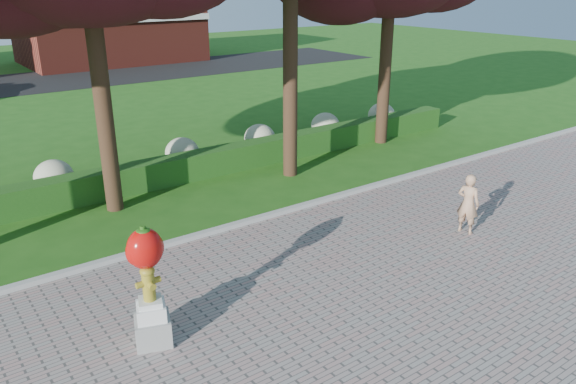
{
  "coord_description": "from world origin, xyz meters",
  "views": [
    {
      "loc": [
        -6.46,
        -8.07,
        5.86
      ],
      "look_at": [
        0.14,
        1.0,
        1.55
      ],
      "focal_mm": 35.0,
      "sensor_mm": 36.0,
      "label": 1
    }
  ],
  "objects": [
    {
      "name": "hydrant_sculpture",
      "position": [
        -3.59,
        -0.24,
        1.19
      ],
      "size": [
        0.75,
        0.75,
        2.17
      ],
      "rotation": [
        0.0,
        0.0,
        -0.34
      ],
      "color": "gray",
      "rests_on": "walkway"
    },
    {
      "name": "building_right",
      "position": [
        8.0,
        34.0,
        3.2
      ],
      "size": [
        12.0,
        8.0,
        6.4
      ],
      "primitive_type": "cube",
      "color": "maroon",
      "rests_on": "ground"
    },
    {
      "name": "hydrangea_row",
      "position": [
        0.57,
        8.0,
        0.55
      ],
      "size": [
        20.1,
        1.1,
        0.99
      ],
      "color": "tan",
      "rests_on": "ground"
    },
    {
      "name": "ground",
      "position": [
        0.0,
        0.0,
        0.0
      ],
      "size": [
        100.0,
        100.0,
        0.0
      ],
      "primitive_type": "plane",
      "color": "#225816",
      "rests_on": "ground"
    },
    {
      "name": "walkway",
      "position": [
        0.0,
        -4.0,
        0.02
      ],
      "size": [
        40.0,
        14.0,
        0.04
      ],
      "primitive_type": "cube",
      "color": "gray",
      "rests_on": "ground"
    },
    {
      "name": "street",
      "position": [
        0.0,
        28.0,
        0.01
      ],
      "size": [
        50.0,
        8.0,
        0.02
      ],
      "primitive_type": "cube",
      "color": "black",
      "rests_on": "ground"
    },
    {
      "name": "curb",
      "position": [
        0.0,
        3.0,
        0.07
      ],
      "size": [
        40.0,
        0.18,
        0.15
      ],
      "primitive_type": "cube",
      "color": "#ADADA5",
      "rests_on": "ground"
    },
    {
      "name": "lawn_hedge",
      "position": [
        0.0,
        7.0,
        0.4
      ],
      "size": [
        24.0,
        0.7,
        0.8
      ],
      "primitive_type": "cube",
      "color": "#154413",
      "rests_on": "ground"
    },
    {
      "name": "woman",
      "position": [
        4.36,
        -0.55,
        0.79
      ],
      "size": [
        0.48,
        0.62,
        1.49
      ],
      "primitive_type": "imported",
      "rotation": [
        0.0,
        0.0,
        1.82
      ],
      "color": "tan",
      "rests_on": "walkway"
    }
  ]
}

